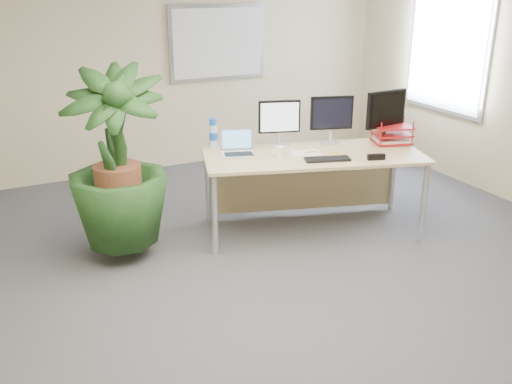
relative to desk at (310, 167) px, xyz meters
name	(u,v)px	position (x,y,z in m)	size (l,w,h in m)	color
floor	(283,337)	(-1.14, -1.55, -0.62)	(8.00, 8.00, 0.00)	#45454A
back_wall	(125,65)	(-1.14, 2.45, 0.73)	(7.00, 0.04, 2.70)	beige
whiteboard	(218,43)	(0.06, 2.41, 0.93)	(1.30, 0.04, 0.95)	#A2A1A6
window	(447,47)	(2.33, 0.75, 0.93)	(0.04, 1.30, 1.55)	#A2A1A6
desk	(310,167)	(0.00, 0.00, 0.00)	(2.21, 1.43, 0.79)	tan
floor_plant	(118,177)	(-1.82, 0.15, 0.13)	(0.84, 0.84, 1.50)	#183814
monitor_left	(279,120)	(-0.21, 0.25, 0.43)	(0.40, 0.18, 0.45)	silver
monitor_right	(332,117)	(0.30, 0.11, 0.44)	(0.42, 0.19, 0.47)	silver
monitor_dark	(386,113)	(0.79, -0.10, 0.47)	(0.47, 0.21, 0.52)	silver
laptop	(238,148)	(-0.67, 0.20, 0.23)	(0.38, 0.35, 0.22)	silver
keyboard	(327,159)	(-0.03, -0.35, 0.18)	(0.41, 0.14, 0.02)	black
coffee_mug	(280,152)	(-0.37, -0.06, 0.22)	(0.13, 0.09, 0.10)	white
spiral_notebook	(305,153)	(-0.11, -0.08, 0.17)	(0.27, 0.20, 0.01)	silver
orange_pen	(311,152)	(-0.06, -0.10, 0.19)	(0.01, 0.01, 0.13)	orange
yellow_highlighter	(335,153)	(0.15, -0.20, 0.18)	(0.02, 0.02, 0.12)	yellow
water_bottle	(213,135)	(-0.82, 0.44, 0.31)	(0.08, 0.08, 0.30)	silver
letter_tray	(392,136)	(0.85, -0.15, 0.24)	(0.42, 0.37, 0.17)	#A51415
stapler	(376,157)	(0.37, -0.53, 0.19)	(0.16, 0.04, 0.05)	black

